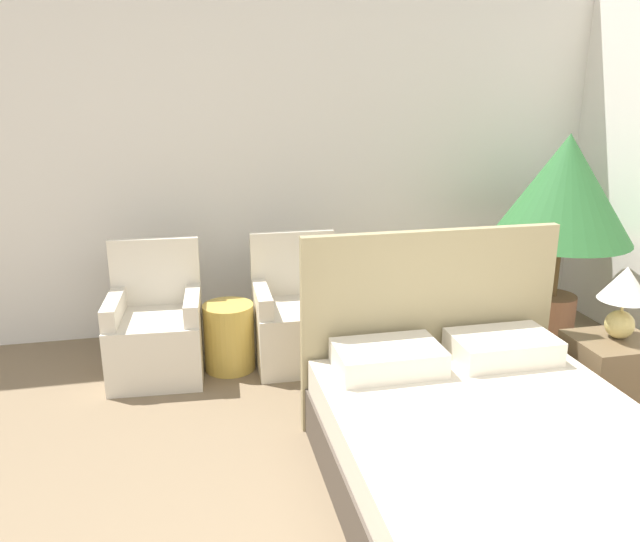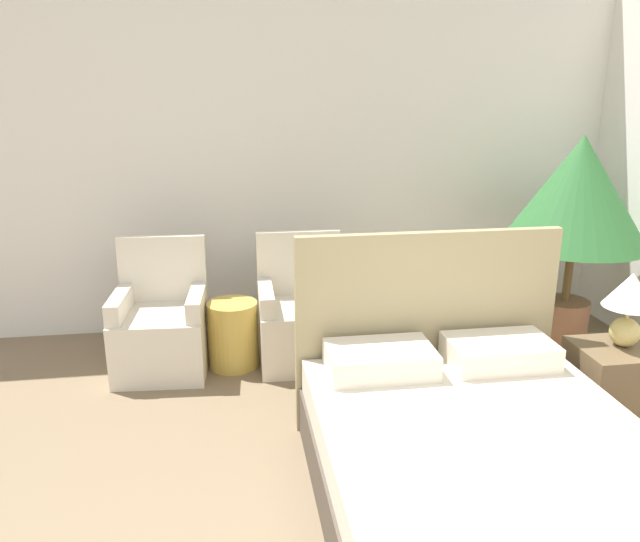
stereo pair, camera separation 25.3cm
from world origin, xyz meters
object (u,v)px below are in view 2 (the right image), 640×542
at_px(potted_palm, 578,199).
at_px(nightstand, 614,386).
at_px(bed, 483,465).
at_px(table_lamp, 630,299).
at_px(armchair_near_window_right, 302,324).
at_px(armchair_near_window_left, 162,332).
at_px(side_table, 233,334).

distance_m(potted_palm, nightstand, 1.50).
bearing_deg(bed, potted_palm, 51.85).
bearing_deg(table_lamp, armchair_near_window_right, 146.58).
distance_m(armchair_near_window_left, nightstand, 2.97).
relative_size(table_lamp, side_table, 0.92).
xyz_separation_m(bed, armchair_near_window_left, (-1.63, 1.83, 0.02)).
height_order(armchair_near_window_left, potted_palm, potted_palm).
bearing_deg(nightstand, armchair_near_window_right, 145.68).
bearing_deg(bed, armchair_near_window_left, 131.67).
bearing_deg(potted_palm, armchair_near_window_right, 179.17).
bearing_deg(armchair_near_window_right, side_table, -177.98).
distance_m(armchair_near_window_right, potted_palm, 2.22).
bearing_deg(armchair_near_window_right, armchair_near_window_left, -178.94).
height_order(bed, table_lamp, bed).
relative_size(armchair_near_window_right, potted_palm, 0.57).
bearing_deg(table_lamp, nightstand, -146.99).
relative_size(bed, potted_palm, 1.22).
distance_m(armchair_near_window_left, armchair_near_window_right, 1.01).
bearing_deg(potted_palm, bed, -128.15).
bearing_deg(bed, armchair_near_window_right, 108.81).
distance_m(table_lamp, side_table, 2.59).
relative_size(armchair_near_window_right, side_table, 1.91).
bearing_deg(table_lamp, potted_palm, 75.72).
xyz_separation_m(armchair_near_window_right, potted_palm, (2.04, -0.03, 0.88)).
xyz_separation_m(bed, side_table, (-1.13, 1.82, -0.03)).
height_order(bed, armchair_near_window_left, bed).
xyz_separation_m(armchair_near_window_right, table_lamp, (1.75, -1.16, 0.51)).
distance_m(bed, potted_palm, 2.46).
xyz_separation_m(armchair_near_window_left, armchair_near_window_right, (1.01, 0.00, 0.00)).
bearing_deg(potted_palm, side_table, 179.52).
xyz_separation_m(potted_palm, nightstand, (-0.32, -1.15, -0.91)).
distance_m(nightstand, table_lamp, 0.54).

